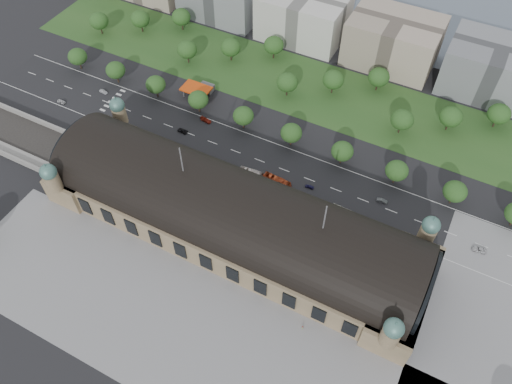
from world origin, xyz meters
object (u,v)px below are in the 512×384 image
at_px(traffic_car_3, 206,120).
at_px(bus_east, 346,213).
at_px(traffic_car_1, 103,92).
at_px(bus_west, 277,181).
at_px(parked_car_1, 132,137).
at_px(bus_mid, 251,173).
at_px(pedestrian_0, 303,327).
at_px(parked_car_4, 190,165).
at_px(parked_car_0, 126,140).
at_px(traffic_car_2, 182,131).
at_px(traffic_car_0, 61,101).
at_px(traffic_car_5, 382,201).
at_px(parked_car_2, 123,131).
at_px(petrol_station, 202,88).
at_px(parked_car_5, 206,166).
at_px(parked_car_6, 195,159).
at_px(traffic_car_6, 479,250).
at_px(parked_car_3, 151,142).
at_px(traffic_car_4, 309,187).

height_order(traffic_car_3, bus_east, bus_east).
height_order(traffic_car_1, bus_west, bus_west).
relative_size(parked_car_1, bus_mid, 0.44).
bearing_deg(bus_mid, pedestrian_0, -142.19).
bearing_deg(parked_car_4, parked_car_0, -121.77).
xyz_separation_m(parked_car_1, bus_west, (70.65, 5.88, 1.09)).
distance_m(parked_car_1, bus_east, 102.45).
bearing_deg(traffic_car_2, traffic_car_3, 153.59).
relative_size(traffic_car_0, parked_car_1, 0.98).
height_order(traffic_car_5, parked_car_2, traffic_car_5).
relative_size(petrol_station, parked_car_5, 2.76).
relative_size(petrol_station, traffic_car_1, 3.23).
relative_size(parked_car_0, parked_car_4, 0.81).
bearing_deg(traffic_car_3, parked_car_0, 143.64).
distance_m(traffic_car_2, parked_car_6, 19.34).
bearing_deg(petrol_station, bus_mid, -38.02).
distance_m(traffic_car_6, bus_east, 51.81).
xyz_separation_m(traffic_car_1, bus_west, (102.07, -13.33, 1.03)).
bearing_deg(traffic_car_0, petrol_station, 126.83).
relative_size(traffic_car_3, parked_car_0, 1.46).
relative_size(traffic_car_0, traffic_car_6, 0.87).
xyz_separation_m(traffic_car_0, parked_car_1, (45.03, -3.89, -0.13)).
bearing_deg(parked_car_5, traffic_car_3, 178.81).
height_order(petrol_station, traffic_car_6, petrol_station).
height_order(traffic_car_5, traffic_car_6, traffic_car_6).
xyz_separation_m(bus_west, bus_east, (31.75, -2.56, -0.01)).
bearing_deg(bus_west, traffic_car_6, -81.96).
bearing_deg(parked_car_4, bus_east, 63.17).
bearing_deg(bus_west, parked_car_3, 98.50).
distance_m(parked_car_1, parked_car_4, 33.09).
bearing_deg(traffic_car_2, traffic_car_4, 88.81).
xyz_separation_m(traffic_car_6, parked_car_0, (-154.98, -14.06, -0.11)).
height_order(traffic_car_0, parked_car_4, traffic_car_0).
bearing_deg(bus_east, parked_car_4, 98.78).
bearing_deg(bus_east, traffic_car_3, 78.34).
bearing_deg(parked_car_0, traffic_car_6, 60.68).
bearing_deg(bus_mid, parked_car_2, 89.37).
xyz_separation_m(petrol_station, parked_car_2, (-18.04, -40.28, -2.27)).
distance_m(traffic_car_6, parked_car_6, 120.92).
relative_size(petrol_station, parked_car_3, 3.60).
bearing_deg(bus_east, petrol_station, 70.83).
xyz_separation_m(traffic_car_5, parked_car_6, (-80.26, -15.67, 0.09)).
height_order(parked_car_4, bus_west, bus_west).
relative_size(traffic_car_4, pedestrian_0, 2.22).
relative_size(parked_car_0, parked_car_5, 0.76).
relative_size(traffic_car_0, bus_mid, 0.43).
bearing_deg(parked_car_0, petrol_station, 128.33).
distance_m(parked_car_1, parked_car_3, 9.49).
distance_m(parked_car_1, parked_car_2, 5.92).
bearing_deg(traffic_car_5, parked_car_3, 92.22).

